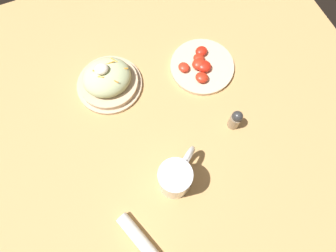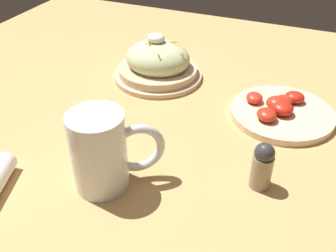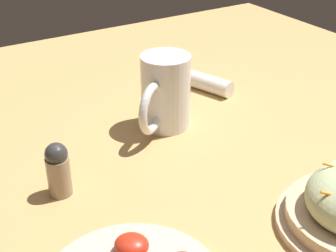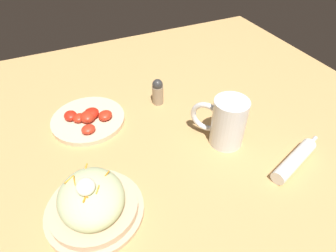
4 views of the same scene
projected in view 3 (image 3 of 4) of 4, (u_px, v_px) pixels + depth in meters
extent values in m
plane|color=tan|center=(193.00, 164.00, 0.78)|extent=(1.43, 1.43, 0.00)
cylinder|color=orange|center=(332.00, 166.00, 0.63)|extent=(0.02, 0.02, 0.01)
cylinder|color=orange|center=(328.00, 194.00, 0.58)|extent=(0.02, 0.01, 0.01)
cylinder|color=white|center=(166.00, 92.00, 0.86)|extent=(0.09, 0.09, 0.14)
cylinder|color=orange|center=(166.00, 109.00, 0.88)|extent=(0.08, 0.08, 0.06)
cylinder|color=white|center=(166.00, 90.00, 0.86)|extent=(0.08, 0.08, 0.01)
torus|color=white|center=(152.00, 109.00, 0.81)|extent=(0.08, 0.07, 0.09)
cylinder|color=white|center=(197.00, 80.00, 1.03)|extent=(0.09, 0.17, 0.03)
cylinder|color=silver|center=(161.00, 69.00, 1.08)|extent=(0.02, 0.04, 0.01)
ellipsoid|color=red|center=(132.00, 245.00, 0.58)|extent=(0.06, 0.06, 0.02)
cylinder|color=gray|center=(59.00, 176.00, 0.70)|extent=(0.03, 0.03, 0.06)
sphere|color=#333333|center=(56.00, 154.00, 0.68)|extent=(0.03, 0.03, 0.03)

